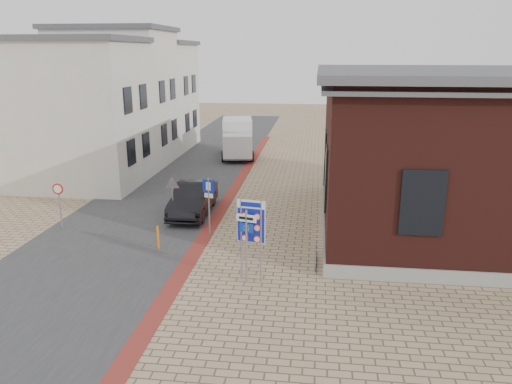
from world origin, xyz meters
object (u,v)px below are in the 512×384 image
at_px(box_truck, 237,138).
at_px(border_sign, 251,223).
at_px(sedan, 193,199).
at_px(essen_sign, 246,235).
at_px(bollard, 158,237).
at_px(parking_sign, 209,197).

bearing_deg(box_truck, border_sign, -88.85).
height_order(sedan, essen_sign, essen_sign).
distance_m(box_truck, bollard, 18.00).
bearing_deg(border_sign, essen_sign, -113.43).
distance_m(sedan, essen_sign, 7.91).
xyz_separation_m(border_sign, bollard, (-4.00, 2.30, -1.57)).
xyz_separation_m(box_truck, essen_sign, (3.60, -20.48, 0.29)).
relative_size(box_truck, essen_sign, 2.14).
height_order(box_truck, border_sign, border_sign).
distance_m(border_sign, bollard, 4.87).
distance_m(border_sign, essen_sign, 0.41).
height_order(parking_sign, bollard, parking_sign).
distance_m(border_sign, parking_sign, 4.63).
bearing_deg(parking_sign, border_sign, -40.74).
bearing_deg(box_truck, essen_sign, -89.30).
height_order(box_truck, essen_sign, box_truck).
bearing_deg(sedan, bollard, -94.94).
distance_m(parking_sign, bollard, 2.70).
bearing_deg(essen_sign, bollard, 162.62).
xyz_separation_m(sedan, essen_sign, (3.57, -7.00, 0.95)).
bearing_deg(border_sign, parking_sign, 129.32).
bearing_deg(essen_sign, box_truck, 115.44).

